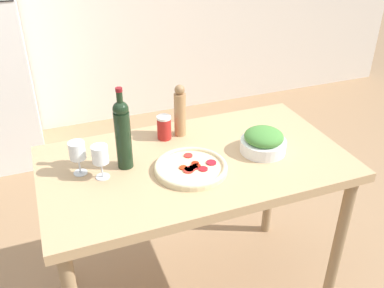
{
  "coord_description": "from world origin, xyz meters",
  "views": [
    {
      "loc": [
        -0.6,
        -1.53,
        1.93
      ],
      "look_at": [
        0.0,
        0.04,
        0.95
      ],
      "focal_mm": 40.0,
      "sensor_mm": 36.0,
      "label": 1
    }
  ],
  "objects_px": {
    "wine_bottle": "(123,133)",
    "salt_canister": "(164,127)",
    "wine_glass_near": "(100,156)",
    "wine_glass_far": "(77,152)",
    "salad_bowl": "(263,141)",
    "homemade_pizza": "(191,168)",
    "pepper_mill": "(180,111)"
  },
  "relations": [
    {
      "from": "homemade_pizza",
      "to": "salt_canister",
      "type": "bearing_deg",
      "value": 93.78
    },
    {
      "from": "wine_glass_near",
      "to": "salt_canister",
      "type": "height_order",
      "value": "wine_glass_near"
    },
    {
      "from": "wine_glass_near",
      "to": "salad_bowl",
      "type": "bearing_deg",
      "value": -4.12
    },
    {
      "from": "wine_bottle",
      "to": "salt_canister",
      "type": "bearing_deg",
      "value": 36.83
    },
    {
      "from": "wine_glass_near",
      "to": "wine_glass_far",
      "type": "distance_m",
      "value": 0.11
    },
    {
      "from": "wine_glass_far",
      "to": "salad_bowl",
      "type": "height_order",
      "value": "wine_glass_far"
    },
    {
      "from": "wine_glass_far",
      "to": "homemade_pizza",
      "type": "bearing_deg",
      "value": -18.29
    },
    {
      "from": "salad_bowl",
      "to": "salt_canister",
      "type": "height_order",
      "value": "salt_canister"
    },
    {
      "from": "salad_bowl",
      "to": "homemade_pizza",
      "type": "bearing_deg",
      "value": -175.21
    },
    {
      "from": "wine_glass_near",
      "to": "homemade_pizza",
      "type": "relative_size",
      "value": 0.48
    },
    {
      "from": "wine_glass_far",
      "to": "salad_bowl",
      "type": "bearing_deg",
      "value": -8.19
    },
    {
      "from": "salt_canister",
      "to": "pepper_mill",
      "type": "bearing_deg",
      "value": 6.51
    },
    {
      "from": "wine_bottle",
      "to": "wine_glass_near",
      "type": "xyz_separation_m",
      "value": [
        -0.11,
        -0.05,
        -0.06
      ]
    },
    {
      "from": "wine_bottle",
      "to": "salad_bowl",
      "type": "xyz_separation_m",
      "value": [
        0.63,
        -0.1,
        -0.12
      ]
    },
    {
      "from": "salad_bowl",
      "to": "salt_canister",
      "type": "relative_size",
      "value": 1.78
    },
    {
      "from": "wine_glass_far",
      "to": "homemade_pizza",
      "type": "xyz_separation_m",
      "value": [
        0.45,
        -0.15,
        -0.09
      ]
    },
    {
      "from": "wine_bottle",
      "to": "wine_glass_far",
      "type": "height_order",
      "value": "wine_bottle"
    },
    {
      "from": "pepper_mill",
      "to": "salt_canister",
      "type": "relative_size",
      "value": 2.21
    },
    {
      "from": "salt_canister",
      "to": "salad_bowl",
      "type": "bearing_deg",
      "value": -35.67
    },
    {
      "from": "wine_bottle",
      "to": "wine_glass_near",
      "type": "height_order",
      "value": "wine_bottle"
    },
    {
      "from": "wine_glass_far",
      "to": "salt_canister",
      "type": "bearing_deg",
      "value": 20.63
    },
    {
      "from": "wine_glass_near",
      "to": "wine_glass_far",
      "type": "bearing_deg",
      "value": 142.16
    },
    {
      "from": "salad_bowl",
      "to": "homemade_pizza",
      "type": "height_order",
      "value": "salad_bowl"
    },
    {
      "from": "wine_bottle",
      "to": "salt_canister",
      "type": "distance_m",
      "value": 0.32
    },
    {
      "from": "wine_glass_far",
      "to": "homemade_pizza",
      "type": "height_order",
      "value": "wine_glass_far"
    },
    {
      "from": "wine_glass_near",
      "to": "pepper_mill",
      "type": "distance_m",
      "value": 0.5
    },
    {
      "from": "wine_glass_near",
      "to": "wine_glass_far",
      "type": "height_order",
      "value": "same"
    },
    {
      "from": "wine_glass_far",
      "to": "salt_canister",
      "type": "xyz_separation_m",
      "value": [
        0.43,
        0.16,
        -0.05
      ]
    },
    {
      "from": "salt_canister",
      "to": "homemade_pizza",
      "type": "bearing_deg",
      "value": -86.22
    },
    {
      "from": "wine_glass_near",
      "to": "wine_glass_far",
      "type": "xyz_separation_m",
      "value": [
        -0.08,
        0.07,
        0.0
      ]
    },
    {
      "from": "pepper_mill",
      "to": "salad_bowl",
      "type": "distance_m",
      "value": 0.43
    },
    {
      "from": "homemade_pizza",
      "to": "salad_bowl",
      "type": "bearing_deg",
      "value": 4.79
    }
  ]
}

